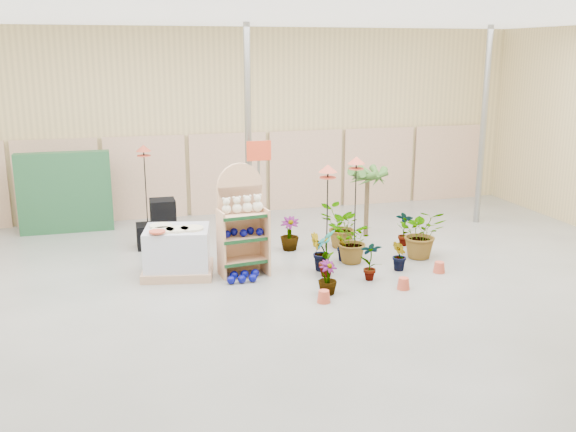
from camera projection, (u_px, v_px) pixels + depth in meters
name	position (u px, v px, depth m)	size (l,w,h in m)	color
room	(280.00, 156.00, 10.84)	(15.20, 12.10, 4.70)	slate
display_shelf	(241.00, 224.00, 11.55)	(0.90, 0.63, 2.02)	tan
teddy_bears	(244.00, 206.00, 11.38)	(0.75, 0.20, 0.32)	silver
gazing_balls_shelf	(243.00, 232.00, 11.47)	(0.74, 0.25, 0.14)	#04086F
gazing_balls_floor	(243.00, 277.00, 11.32)	(0.63, 0.39, 0.15)	#04086F
pallet_stack	(177.00, 252.00, 11.54)	(1.41, 1.24, 0.91)	tan
charcoal_planters	(159.00, 227.00, 13.19)	(0.80, 0.50, 1.00)	black
trellis_stock	(65.00, 193.00, 14.18)	(2.00, 0.30, 1.80)	#1F4F2D
offer_sign	(259.00, 172.00, 12.95)	(0.50, 0.08, 2.20)	gray
bird_table_front	(328.00, 172.00, 11.52)	(0.34, 0.34, 1.97)	black
bird_table_right	(356.00, 164.00, 12.45)	(0.34, 0.34, 1.96)	black
bird_table_back	(144.00, 151.00, 14.09)	(0.34, 0.34, 1.94)	black
palm	(368.00, 174.00, 13.71)	(0.70, 0.70, 1.63)	brown
potted_plant_0	(326.00, 253.00, 11.47)	(0.46, 0.31, 0.87)	#356023
potted_plant_1	(320.00, 252.00, 11.76)	(0.40, 0.32, 0.73)	#356023
potted_plant_2	(350.00, 241.00, 12.18)	(0.80, 0.69, 0.89)	#356023
potted_plant_4	(405.00, 228.00, 13.29)	(0.39, 0.26, 0.74)	#356023
potted_plant_5	(343.00, 247.00, 12.31)	(0.32, 0.25, 0.57)	#356023
potted_plant_6	(340.00, 227.00, 13.13)	(0.81, 0.70, 0.90)	#356023
potted_plant_7	(328.00, 278.00, 10.65)	(0.32, 0.32, 0.57)	#356023
potted_plant_8	(371.00, 261.00, 11.29)	(0.38, 0.26, 0.72)	#356023
potted_plant_9	(400.00, 256.00, 11.77)	(0.32, 0.26, 0.58)	#356023
potted_plant_10	(422.00, 233.00, 12.49)	(0.90, 0.78, 1.00)	#356023
potted_plant_11	(290.00, 234.00, 13.01)	(0.38, 0.38, 0.69)	#356023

